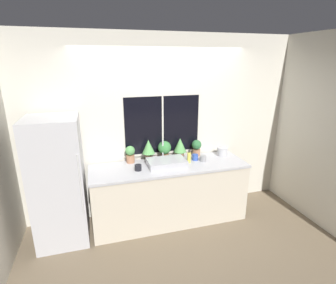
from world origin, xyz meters
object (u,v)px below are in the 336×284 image
potted_plant_right (180,146)px  mug_blue (195,157)px  mug_black (138,168)px  mug_grey (203,158)px  potted_plant_center (165,149)px  potted_plant_far_left (130,154)px  kettle (222,151)px  sink (167,162)px  soap_bottle (189,157)px  potted_plant_far_right (197,147)px  refrigerator (58,182)px  potted_plant_left (148,148)px

potted_plant_right → mug_blue: potted_plant_right is taller
mug_black → mug_grey: bearing=4.0°
potted_plant_center → mug_black: size_ratio=3.02×
potted_plant_far_left → potted_plant_right: (0.76, -0.00, 0.04)m
potted_plant_right → mug_grey: (0.28, -0.25, -0.13)m
mug_grey → mug_black: bearing=-176.0°
potted_plant_far_left → kettle: potted_plant_far_left is taller
sink → potted_plant_right: 0.41m
potted_plant_far_left → mug_grey: 1.08m
sink → mug_black: size_ratio=5.79×
soap_bottle → potted_plant_far_right: bearing=48.3°
sink → potted_plant_center: 0.29m
sink → kettle: bearing=9.3°
refrigerator → potted_plant_left: refrigerator is taller
potted_plant_far_right → mug_blue: bearing=-117.5°
soap_bottle → mug_black: 0.77m
refrigerator → potted_plant_far_left: refrigerator is taller
potted_plant_far_right → mug_blue: size_ratio=2.85×
kettle → sink: bearing=-170.7°
refrigerator → potted_plant_right: 1.77m
potted_plant_center → mug_blue: size_ratio=3.16×
potted_plant_right → soap_bottle: (0.06, -0.24, -0.09)m
mug_grey → mug_blue: 0.12m
sink → potted_plant_far_left: size_ratio=2.13×
potted_plant_right → kettle: size_ratio=1.90×
sink → potted_plant_far_left: sink is taller
potted_plant_left → mug_blue: size_ratio=3.62×
potted_plant_center → soap_bottle: 0.40m
mug_blue → mug_black: mug_blue is taller
refrigerator → sink: refrigerator is taller
potted_plant_left → potted_plant_right: 0.49m
potted_plant_far_left → mug_black: bearing=-79.9°
potted_plant_right → kettle: bearing=-8.8°
potted_plant_right → mug_black: 0.79m
kettle → potted_plant_left: bearing=174.9°
soap_bottle → mug_grey: (0.22, -0.01, -0.04)m
potted_plant_left → potted_plant_center: potted_plant_left is taller
potted_plant_right → potted_plant_far_right: (0.27, 0.00, -0.04)m
potted_plant_left → mug_black: size_ratio=3.47×
soap_bottle → mug_grey: 0.22m
mug_black → soap_bottle: bearing=5.8°
potted_plant_far_left → mug_grey: size_ratio=2.68×
mug_black → potted_plant_far_left: bearing=100.1°
potted_plant_right → mug_black: potted_plant_right is taller
potted_plant_center → potted_plant_right: 0.24m
mug_black → potted_plant_right: bearing=24.2°
sink → potted_plant_center: (0.04, 0.26, 0.12)m
kettle → mug_grey: bearing=-159.5°
soap_bottle → mug_blue: bearing=28.3°
potted_plant_far_left → potted_plant_left: 0.28m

